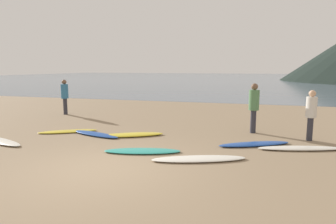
% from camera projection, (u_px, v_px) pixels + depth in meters
% --- Properties ---
extents(ground_plane, '(120.00, 120.00, 0.20)m').
position_uv_depth(ground_plane, '(192.00, 112.00, 16.34)').
color(ground_plane, '#8C7559').
rests_on(ground_plane, ground).
extents(ocean_water, '(140.00, 100.00, 0.01)m').
position_uv_depth(ocean_water, '(240.00, 78.00, 67.20)').
color(ocean_water, slate).
rests_on(ocean_water, ground).
extents(surfboard_1, '(1.99, 1.47, 0.07)m').
position_uv_depth(surfboard_1, '(68.00, 131.00, 10.69)').
color(surfboard_1, yellow).
rests_on(surfboard_1, ground).
extents(surfboard_2, '(2.09, 1.02, 0.10)m').
position_uv_depth(surfboard_2, '(95.00, 134.00, 10.20)').
color(surfboard_2, '#1E479E').
rests_on(surfboard_2, ground).
extents(surfboard_3, '(2.16, 1.47, 0.10)m').
position_uv_depth(surfboard_3, '(132.00, 135.00, 10.09)').
color(surfboard_3, yellow).
rests_on(surfboard_3, ground).
extents(surfboard_4, '(2.19, 1.12, 0.08)m').
position_uv_depth(surfboard_4, '(142.00, 151.00, 8.16)').
color(surfboard_4, teal).
rests_on(surfboard_4, ground).
extents(surfboard_5, '(2.44, 1.37, 0.08)m').
position_uv_depth(surfboard_5, '(199.00, 159.00, 7.46)').
color(surfboard_5, silver).
rests_on(surfboard_5, ground).
extents(surfboard_6, '(2.22, 1.48, 0.09)m').
position_uv_depth(surfboard_6, '(254.00, 144.00, 8.89)').
color(surfboard_6, '#1E479E').
rests_on(surfboard_6, ground).
extents(surfboard_7, '(2.43, 1.10, 0.09)m').
position_uv_depth(surfboard_7, '(300.00, 148.00, 8.43)').
color(surfboard_7, silver).
rests_on(surfboard_7, ground).
extents(person_0, '(0.33, 0.33, 1.62)m').
position_uv_depth(person_0, '(311.00, 111.00, 9.36)').
color(person_0, '#2D2D38').
rests_on(person_0, ground).
extents(person_1, '(0.36, 0.36, 1.77)m').
position_uv_depth(person_1, '(254.00, 104.00, 10.47)').
color(person_1, '#2D2D38').
rests_on(person_1, ground).
extents(person_3, '(0.35, 0.35, 1.73)m').
position_uv_depth(person_3, '(65.00, 94.00, 14.65)').
color(person_3, '#2D2D38').
rests_on(person_3, ground).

